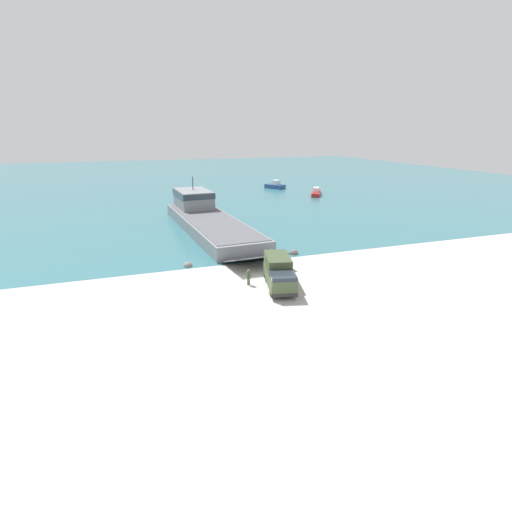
{
  "coord_description": "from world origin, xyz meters",
  "views": [
    {
      "loc": [
        -13.7,
        -38.58,
        15.18
      ],
      "look_at": [
        0.54,
        1.72,
        1.69
      ],
      "focal_mm": 28.0,
      "sensor_mm": 36.0,
      "label": 1
    }
  ],
  "objects_px": {
    "military_truck": "(279,272)",
    "soldier_on_ramp": "(248,276)",
    "landing_craft": "(206,216)",
    "moored_boat_a": "(316,192)",
    "moored_boat_b": "(275,186)"
  },
  "relations": [
    {
      "from": "military_truck",
      "to": "soldier_on_ramp",
      "type": "distance_m",
      "value": 3.18
    },
    {
      "from": "landing_craft",
      "to": "moored_boat_a",
      "type": "height_order",
      "value": "landing_craft"
    },
    {
      "from": "military_truck",
      "to": "moored_boat_a",
      "type": "relative_size",
      "value": 0.89
    },
    {
      "from": "landing_craft",
      "to": "moored_boat_b",
      "type": "relative_size",
      "value": 6.18
    },
    {
      "from": "military_truck",
      "to": "landing_craft",
      "type": "bearing_deg",
      "value": -163.28
    },
    {
      "from": "soldier_on_ramp",
      "to": "moored_boat_a",
      "type": "height_order",
      "value": "moored_boat_a"
    },
    {
      "from": "moored_boat_a",
      "to": "moored_boat_b",
      "type": "xyz_separation_m",
      "value": [
        -5.05,
        14.3,
        0.11
      ]
    },
    {
      "from": "military_truck",
      "to": "moored_boat_b",
      "type": "xyz_separation_m",
      "value": [
        26.74,
        66.92,
        -0.75
      ]
    },
    {
      "from": "moored_boat_b",
      "to": "moored_boat_a",
      "type": "bearing_deg",
      "value": -99.95
    },
    {
      "from": "military_truck",
      "to": "moored_boat_b",
      "type": "relative_size",
      "value": 1.26
    },
    {
      "from": "military_truck",
      "to": "moored_boat_b",
      "type": "distance_m",
      "value": 72.06
    },
    {
      "from": "military_truck",
      "to": "soldier_on_ramp",
      "type": "relative_size",
      "value": 4.42
    },
    {
      "from": "landing_craft",
      "to": "soldier_on_ramp",
      "type": "distance_m",
      "value": 26.82
    },
    {
      "from": "landing_craft",
      "to": "military_truck",
      "type": "xyz_separation_m",
      "value": [
        1.24,
        -28.21,
        -0.25
      ]
    },
    {
      "from": "military_truck",
      "to": "soldier_on_ramp",
      "type": "xyz_separation_m",
      "value": [
        -2.78,
        1.45,
        -0.52
      ]
    }
  ]
}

